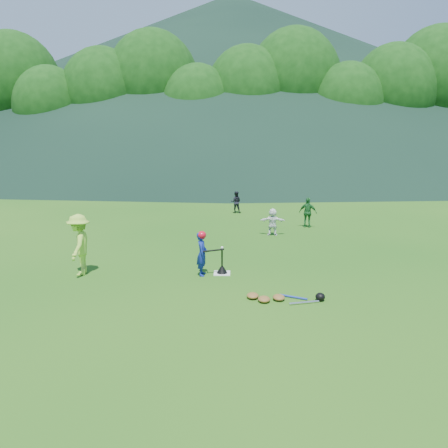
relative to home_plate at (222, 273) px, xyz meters
name	(u,v)px	position (x,y,z in m)	size (l,w,h in m)	color
ground	(222,274)	(0.00, 0.00, -0.01)	(120.00, 120.00, 0.00)	#1A5313
home_plate	(222,273)	(0.00, 0.00, 0.00)	(0.45, 0.45, 0.02)	silver
baseball	(222,248)	(0.00, 0.00, 0.73)	(0.08, 0.08, 0.08)	white
batter_child	(202,254)	(-0.54, -0.15, 0.59)	(0.44, 0.29, 1.20)	navy
adult_coach	(79,245)	(-3.88, -0.14, 0.83)	(1.08, 0.62, 1.67)	#A7DB40
fielder_b	(236,202)	(0.43, 9.90, 0.53)	(0.52, 0.41, 1.08)	black
fielder_c	(308,213)	(3.41, 6.39, 0.62)	(0.74, 0.31, 1.25)	#1E6629
fielder_d	(273,222)	(1.81, 4.86, 0.51)	(0.97, 0.31, 1.05)	white
batting_tee	(222,269)	(0.00, 0.00, 0.12)	(0.30, 0.30, 0.68)	black
batter_gear	(203,236)	(-0.52, -0.15, 1.08)	(0.72, 0.27, 0.56)	red
equipment_pile	(279,297)	(1.37, -1.99, 0.06)	(1.80, 0.64, 0.19)	olive
outfield_fence	(230,171)	(0.00, 28.00, 0.69)	(70.07, 0.08, 1.33)	gray
tree_line	(233,91)	(0.20, 33.83, 8.20)	(70.04, 11.40, 14.82)	#382314
distant_hills	(195,81)	(-7.63, 81.81, 14.97)	(155.00, 140.00, 32.00)	black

